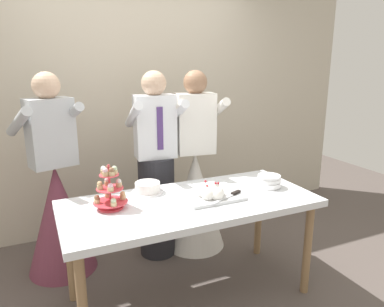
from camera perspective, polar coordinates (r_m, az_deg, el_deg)
The scene contains 10 objects.
ground_plane at distance 2.97m, azimuth -0.20°, elevation -21.38°, with size 8.00×8.00×0.00m, color #564C47.
rear_wall at distance 3.80m, azimuth -9.44°, elevation 9.92°, with size 5.20×0.10×2.90m, color beige.
dessert_table at distance 2.62m, azimuth -0.22°, elevation -8.87°, with size 1.80×0.80×0.78m.
cupcake_stand at distance 2.48m, azimuth -12.82°, elevation -5.61°, with size 0.23×0.23×0.31m.
main_cake_tray at distance 2.62m, azimuth 3.01°, elevation -6.14°, with size 0.42×0.32×0.13m.
plate_stack at distance 2.89m, azimuth 12.06°, elevation -4.30°, with size 0.18×0.18×0.10m.
round_cake at distance 2.74m, azimuth -7.01°, elevation -5.39°, with size 0.24×0.24×0.08m.
person_groom at distance 3.22m, azimuth -5.65°, elevation -3.54°, with size 0.50×0.52×1.66m.
person_bride at distance 3.40m, azimuth 0.49°, elevation -5.39°, with size 0.56×0.56×1.66m.
person_guest at distance 3.21m, azimuth -20.36°, elevation -7.63°, with size 0.60×0.60×1.66m.
Camera 1 is at (-0.99, -2.20, 1.74)m, focal length 33.87 mm.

